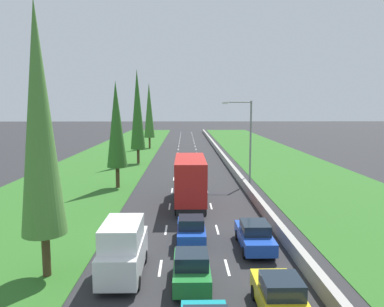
{
  "coord_description": "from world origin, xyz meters",
  "views": [
    {
      "loc": [
        -0.45,
        -3.37,
        8.35
      ],
      "look_at": [
        0.63,
        51.85,
        1.36
      ],
      "focal_mm": 34.55,
      "sensor_mm": 36.0,
      "label": 1
    }
  ],
  "objects_px": {
    "blue_hatchback_centre_lane": "(191,230)",
    "blue_sedan_right_lane": "(255,235)",
    "yellow_hatchback_right_lane": "(280,296)",
    "yellow_sedan_centre_lane": "(187,177)",
    "white_van_left_lane": "(123,249)",
    "poplar_tree_fourth": "(149,110)",
    "red_box_truck_centre_lane": "(190,180)",
    "street_light_mast": "(247,136)",
    "poplar_tree_second": "(116,125)",
    "poplar_tree_third": "(137,110)",
    "green_hatchback_centre_lane": "(192,269)",
    "poplar_tree_nearest": "(39,120)"
  },
  "relations": [
    {
      "from": "blue_hatchback_centre_lane",
      "to": "blue_sedan_right_lane",
      "type": "height_order",
      "value": "blue_hatchback_centre_lane"
    },
    {
      "from": "yellow_hatchback_right_lane",
      "to": "blue_sedan_right_lane",
      "type": "bearing_deg",
      "value": 87.36
    },
    {
      "from": "yellow_sedan_centre_lane",
      "to": "blue_hatchback_centre_lane",
      "type": "bearing_deg",
      "value": -89.59
    },
    {
      "from": "blue_sedan_right_lane",
      "to": "yellow_sedan_centre_lane",
      "type": "xyz_separation_m",
      "value": [
        -3.86,
        18.49,
        0.0
      ]
    },
    {
      "from": "white_van_left_lane",
      "to": "poplar_tree_fourth",
      "type": "bearing_deg",
      "value": 94.09
    },
    {
      "from": "white_van_left_lane",
      "to": "yellow_sedan_centre_lane",
      "type": "xyz_separation_m",
      "value": [
        3.3,
        21.9,
        -0.59
      ]
    },
    {
      "from": "red_box_truck_centre_lane",
      "to": "street_light_mast",
      "type": "relative_size",
      "value": 1.04
    },
    {
      "from": "poplar_tree_fourth",
      "to": "red_box_truck_centre_lane",
      "type": "bearing_deg",
      "value": -80.19
    },
    {
      "from": "yellow_hatchback_right_lane",
      "to": "red_box_truck_centre_lane",
      "type": "bearing_deg",
      "value": 101.15
    },
    {
      "from": "blue_hatchback_centre_lane",
      "to": "yellow_sedan_centre_lane",
      "type": "distance_m",
      "value": 17.56
    },
    {
      "from": "blue_hatchback_centre_lane",
      "to": "poplar_tree_second",
      "type": "xyz_separation_m",
      "value": [
        -7.34,
        15.87,
        5.71
      ]
    },
    {
      "from": "yellow_hatchback_right_lane",
      "to": "poplar_tree_third",
      "type": "relative_size",
      "value": 0.28
    },
    {
      "from": "green_hatchback_centre_lane",
      "to": "blue_sedan_right_lane",
      "type": "height_order",
      "value": "green_hatchback_centre_lane"
    },
    {
      "from": "poplar_tree_fourth",
      "to": "street_light_mast",
      "type": "xyz_separation_m",
      "value": [
        13.89,
        -35.1,
        -2.4
      ]
    },
    {
      "from": "blue_hatchback_centre_lane",
      "to": "poplar_tree_third",
      "type": "height_order",
      "value": "poplar_tree_third"
    },
    {
      "from": "poplar_tree_fourth",
      "to": "street_light_mast",
      "type": "height_order",
      "value": "poplar_tree_fourth"
    },
    {
      "from": "poplar_tree_second",
      "to": "poplar_tree_third",
      "type": "distance_m",
      "value": 16.34
    },
    {
      "from": "white_van_left_lane",
      "to": "blue_sedan_right_lane",
      "type": "relative_size",
      "value": 1.09
    },
    {
      "from": "poplar_tree_nearest",
      "to": "poplar_tree_third",
      "type": "bearing_deg",
      "value": 90.03
    },
    {
      "from": "white_van_left_lane",
      "to": "poplar_tree_third",
      "type": "height_order",
      "value": "poplar_tree_third"
    },
    {
      "from": "white_van_left_lane",
      "to": "yellow_hatchback_right_lane",
      "type": "height_order",
      "value": "white_van_left_lane"
    },
    {
      "from": "red_box_truck_centre_lane",
      "to": "poplar_tree_nearest",
      "type": "height_order",
      "value": "poplar_tree_nearest"
    },
    {
      "from": "street_light_mast",
      "to": "poplar_tree_second",
      "type": "bearing_deg",
      "value": -172.51
    },
    {
      "from": "red_box_truck_centre_lane",
      "to": "white_van_left_lane",
      "type": "bearing_deg",
      "value": -104.73
    },
    {
      "from": "blue_hatchback_centre_lane",
      "to": "poplar_tree_third",
      "type": "distance_m",
      "value": 33.71
    },
    {
      "from": "yellow_hatchback_right_lane",
      "to": "street_light_mast",
      "type": "height_order",
      "value": "street_light_mast"
    },
    {
      "from": "blue_hatchback_centre_lane",
      "to": "red_box_truck_centre_lane",
      "type": "relative_size",
      "value": 0.41
    },
    {
      "from": "red_box_truck_centre_lane",
      "to": "green_hatchback_centre_lane",
      "type": "bearing_deg",
      "value": -90.54
    },
    {
      "from": "white_van_left_lane",
      "to": "yellow_hatchback_right_lane",
      "type": "bearing_deg",
      "value": -28.42
    },
    {
      "from": "poplar_tree_nearest",
      "to": "poplar_tree_third",
      "type": "height_order",
      "value": "poplar_tree_third"
    },
    {
      "from": "white_van_left_lane",
      "to": "poplar_tree_third",
      "type": "distance_m",
      "value": 37.27
    },
    {
      "from": "blue_hatchback_centre_lane",
      "to": "poplar_tree_fourth",
      "type": "distance_m",
      "value": 53.74
    },
    {
      "from": "yellow_hatchback_right_lane",
      "to": "blue_hatchback_centre_lane",
      "type": "bearing_deg",
      "value": 112.97
    },
    {
      "from": "blue_hatchback_centre_lane",
      "to": "street_light_mast",
      "type": "height_order",
      "value": "street_light_mast"
    },
    {
      "from": "poplar_tree_second",
      "to": "street_light_mast",
      "type": "relative_size",
      "value": 1.22
    },
    {
      "from": "white_van_left_lane",
      "to": "poplar_tree_nearest",
      "type": "xyz_separation_m",
      "value": [
        -3.8,
        0.03,
        6.34
      ]
    },
    {
      "from": "poplar_tree_third",
      "to": "poplar_tree_second",
      "type": "bearing_deg",
      "value": -90.35
    },
    {
      "from": "white_van_left_lane",
      "to": "yellow_hatchback_right_lane",
      "type": "relative_size",
      "value": 1.26
    },
    {
      "from": "poplar_tree_third",
      "to": "blue_hatchback_centre_lane",
      "type": "bearing_deg",
      "value": -77.3
    },
    {
      "from": "white_van_left_lane",
      "to": "street_light_mast",
      "type": "height_order",
      "value": "street_light_mast"
    },
    {
      "from": "street_light_mast",
      "to": "white_van_left_lane",
      "type": "bearing_deg",
      "value": -114.01
    },
    {
      "from": "yellow_hatchback_right_lane",
      "to": "poplar_tree_third",
      "type": "distance_m",
      "value": 42.18
    },
    {
      "from": "red_box_truck_centre_lane",
      "to": "blue_sedan_right_lane",
      "type": "relative_size",
      "value": 2.09
    },
    {
      "from": "yellow_sedan_centre_lane",
      "to": "street_light_mast",
      "type": "relative_size",
      "value": 0.5
    },
    {
      "from": "poplar_tree_fourth",
      "to": "blue_sedan_right_lane",
      "type": "bearing_deg",
      "value": -78.17
    },
    {
      "from": "poplar_tree_nearest",
      "to": "poplar_tree_fourth",
      "type": "bearing_deg",
      "value": 90.29
    },
    {
      "from": "yellow_sedan_centre_lane",
      "to": "poplar_tree_nearest",
      "type": "height_order",
      "value": "poplar_tree_nearest"
    },
    {
      "from": "white_van_left_lane",
      "to": "poplar_tree_third",
      "type": "relative_size",
      "value": 0.36
    },
    {
      "from": "poplar_tree_third",
      "to": "street_light_mast",
      "type": "height_order",
      "value": "poplar_tree_third"
    },
    {
      "from": "blue_sedan_right_lane",
      "to": "street_light_mast",
      "type": "relative_size",
      "value": 0.5
    }
  ]
}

